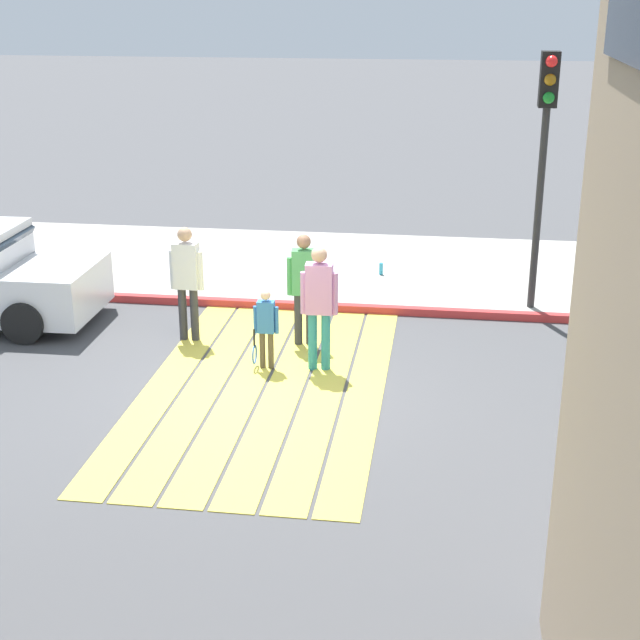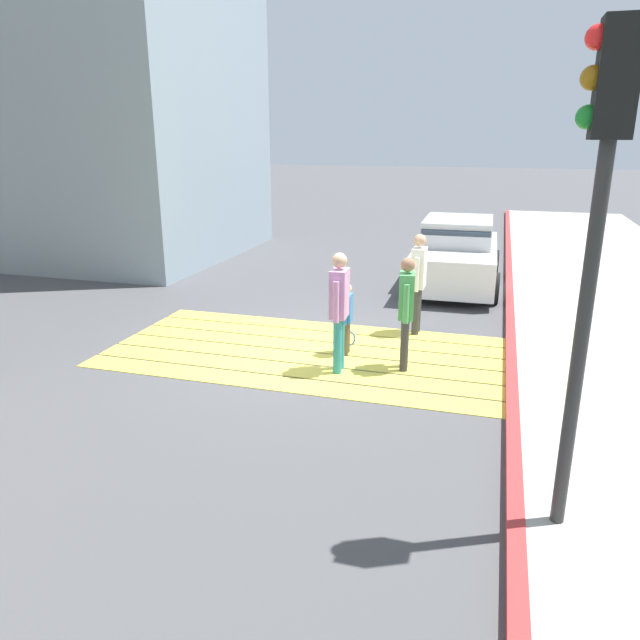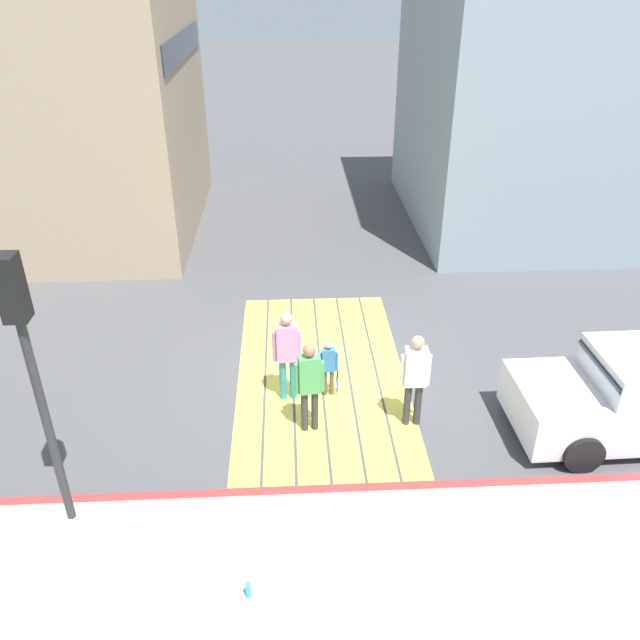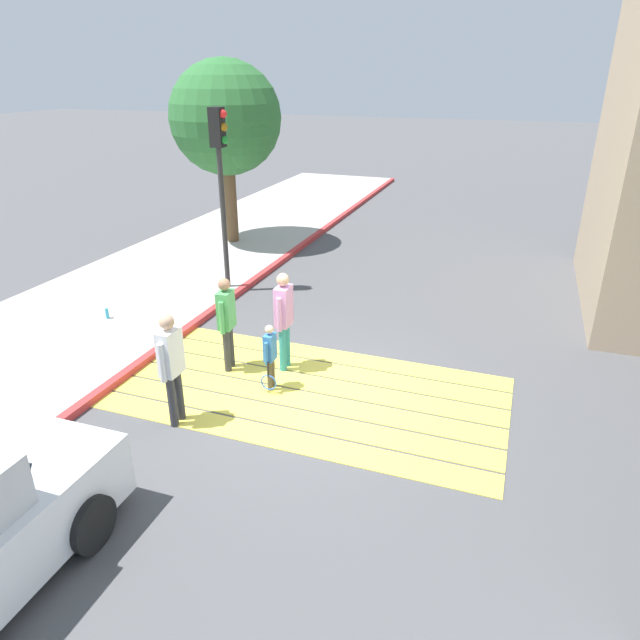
{
  "view_description": "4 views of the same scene",
  "coord_description": "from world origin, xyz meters",
  "views": [
    {
      "loc": [
        11.32,
        2.35,
        5.18
      ],
      "look_at": [
        -0.36,
        0.71,
        0.89
      ],
      "focal_mm": 51.75,
      "sensor_mm": 36.0,
      "label": 1
    },
    {
      "loc": [
        -2.87,
        8.86,
        3.44
      ],
      "look_at": [
        -0.41,
        0.53,
        0.75
      ],
      "focal_mm": 33.73,
      "sensor_mm": 36.0,
      "label": 2
    },
    {
      "loc": [
        -10.41,
        0.58,
        7.15
      ],
      "look_at": [
        0.2,
        0.01,
        1.12
      ],
      "focal_mm": 35.8,
      "sensor_mm": 36.0,
      "label": 3
    },
    {
      "loc": [
        2.93,
        -7.67,
        4.96
      ],
      "look_at": [
        -0.02,
        0.53,
        1.11
      ],
      "focal_mm": 31.8,
      "sensor_mm": 36.0,
      "label": 4
    }
  ],
  "objects": [
    {
      "name": "sidewalk_west",
      "position": [
        -5.6,
        0.0,
        0.06
      ],
      "size": [
        4.8,
        40.0,
        0.12
      ],
      "primitive_type": "cube",
      "color": "#ADA8A0",
      "rests_on": "ground"
    },
    {
      "name": "pedestrian_adult_trailing",
      "position": [
        -1.61,
        -1.5,
        1.05
      ],
      "size": [
        0.24,
        0.52,
        1.8
      ],
      "color": "#333338",
      "rests_on": "ground"
    },
    {
      "name": "street_tree",
      "position": [
        -5.29,
        7.44,
        3.63
      ],
      "size": [
        3.2,
        3.2,
        5.32
      ],
      "color": "brown",
      "rests_on": "ground"
    },
    {
      "name": "pedestrian_child_with_racket",
      "position": [
        -0.67,
        -0.11,
        0.65
      ],
      "size": [
        0.28,
        0.37,
        1.18
      ],
      "color": "brown",
      "rests_on": "ground"
    },
    {
      "name": "crosswalk_stripes",
      "position": [
        0.0,
        0.0,
        0.01
      ],
      "size": [
        6.4,
        3.25,
        0.01
      ],
      "color": "#EAD64C",
      "rests_on": "ground"
    },
    {
      "name": "traffic_light_corner",
      "position": [
        -3.58,
        3.82,
        3.04
      ],
      "size": [
        0.39,
        0.28,
        4.24
      ],
      "color": "#2D2D2D",
      "rests_on": "ground"
    },
    {
      "name": "ground_plane",
      "position": [
        0.0,
        0.0,
        0.0
      ],
      "size": [
        120.0,
        120.0,
        0.0
      ],
      "primitive_type": "plane",
      "color": "#4C4C4F"
    },
    {
      "name": "curb_painted",
      "position": [
        -3.25,
        0.0,
        0.07
      ],
      "size": [
        0.16,
        40.0,
        0.13
      ],
      "primitive_type": "cube",
      "color": "#BC3333",
      "rests_on": "ground"
    },
    {
      "name": "pedestrian_adult_side",
      "position": [
        -0.74,
        0.65,
        1.06
      ],
      "size": [
        0.25,
        0.53,
        1.82
      ],
      "color": "teal",
      "rests_on": "ground"
    },
    {
      "name": "water_bottle",
      "position": [
        -5.08,
        1.2,
        0.23
      ],
      "size": [
        0.07,
        0.07,
        0.22
      ],
      "primitive_type": "cylinder",
      "color": "#33A5BF",
      "rests_on": "sidewalk_west"
    },
    {
      "name": "pedestrian_adult_lead",
      "position": [
        -1.67,
        0.29,
        1.01
      ],
      "size": [
        0.26,
        0.5,
        1.73
      ],
      "color": "#333338",
      "rests_on": "ground"
    }
  ]
}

